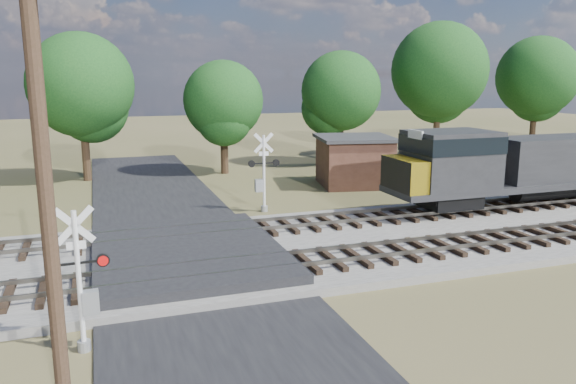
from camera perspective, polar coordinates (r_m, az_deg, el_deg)
name	(u,v)px	position (r m, az deg, el deg)	size (l,w,h in m)	color
ground	(190,266)	(21.88, -9.93, -7.43)	(160.00, 160.00, 0.00)	#4B4C28
ballast_bed	(412,235)	(25.66, 12.53, -4.28)	(140.00, 10.00, 0.30)	gray
road	(190,265)	(21.87, -9.94, -7.33)	(7.00, 60.00, 0.08)	black
crossing_panel	(188,254)	(22.25, -10.17, -6.25)	(7.00, 9.00, 0.62)	#262628
track_near	(284,263)	(20.60, -0.39, -7.27)	(140.00, 2.60, 0.33)	black
track_far	(249,228)	(25.17, -4.03, -3.72)	(140.00, 2.60, 0.33)	black
crossing_signal_near	(83,292)	(15.69, -20.08, -9.52)	(1.59, 0.34, 3.94)	silver
crossing_signal_far	(262,179)	(29.53, -2.61, 1.30)	(1.70, 0.37, 4.21)	silver
utility_pole	(45,190)	(11.92, -23.43, 0.16)	(2.16, 0.99, 9.34)	#342517
equipment_shed	(354,160)	(37.02, 6.75, 3.20)	(5.53, 5.53, 3.22)	#41251B
treeline	(268,79)	(42.48, -2.02, 11.36)	(81.79, 11.36, 11.66)	black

